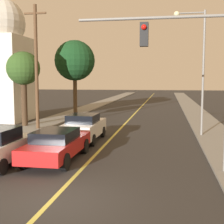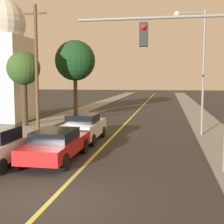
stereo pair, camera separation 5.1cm
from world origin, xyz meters
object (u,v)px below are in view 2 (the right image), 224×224
object	(u,v)px
car_near_lane_second	(84,127)
streetlamp_right	(197,57)
utility_pole_left	(36,65)
traffic_signal_mast	(190,61)
tree_left_far	(75,61)
tree_left_near	(24,70)
domed_building_left	(2,59)
car_near_lane_front	(57,144)

from	to	relation	value
car_near_lane_second	streetlamp_right	world-z (taller)	streetlamp_right
streetlamp_right	utility_pole_left	world-z (taller)	utility_pole_left
traffic_signal_mast	tree_left_far	distance (m)	22.03
tree_left_near	car_near_lane_second	bearing A→B (deg)	-37.38
utility_pole_left	streetlamp_right	bearing A→B (deg)	-4.02
tree_left_far	domed_building_left	distance (m)	7.93
car_near_lane_second	tree_left_far	distance (m)	15.60
car_near_lane_front	tree_left_near	bearing A→B (deg)	122.95
car_near_lane_second	streetlamp_right	xyz separation A→B (m)	(6.52, 2.58, 4.18)
tree_left_far	domed_building_left	size ratio (longest dim) A/B	0.71
streetlamp_right	domed_building_left	bearing A→B (deg)	162.20
car_near_lane_front	car_near_lane_second	xyz separation A→B (m)	(-0.00, 4.54, 0.07)
utility_pole_left	car_near_lane_front	bearing A→B (deg)	-61.33
car_near_lane_second	traffic_signal_mast	xyz separation A→B (m)	(5.60, -5.32, 3.47)
car_near_lane_front	domed_building_left	distance (m)	16.10
car_near_lane_second	utility_pole_left	world-z (taller)	utility_pole_left
traffic_signal_mast	tree_left_far	xyz separation A→B (m)	(-10.34, 19.41, 1.24)
traffic_signal_mast	tree_left_far	size ratio (longest dim) A/B	0.80
traffic_signal_mast	utility_pole_left	size ratio (longest dim) A/B	0.70
car_near_lane_second	traffic_signal_mast	world-z (taller)	traffic_signal_mast
car_near_lane_second	tree_left_near	world-z (taller)	tree_left_near
car_near_lane_front	tree_left_near	distance (m)	11.29
car_near_lane_front	traffic_signal_mast	world-z (taller)	traffic_signal_mast
tree_left_near	domed_building_left	xyz separation A→B (m)	(-3.59, 3.24, 1.00)
car_near_lane_front	domed_building_left	bearing A→B (deg)	127.60
car_near_lane_second	streetlamp_right	size ratio (longest dim) A/B	0.57
car_near_lane_second	utility_pole_left	bearing A→B (deg)	142.21
tree_left_near	tree_left_far	distance (m)	9.78
utility_pole_left	domed_building_left	distance (m)	6.75
traffic_signal_mast	tree_left_far	bearing A→B (deg)	118.04
traffic_signal_mast	domed_building_left	bearing A→B (deg)	139.09
streetlamp_right	domed_building_left	world-z (taller)	domed_building_left
car_near_lane_second	streetlamp_right	distance (m)	8.16
traffic_signal_mast	utility_pole_left	bearing A→B (deg)	138.84
traffic_signal_mast	tree_left_near	size ratio (longest dim) A/B	1.09
car_near_lane_second	car_near_lane_front	bearing A→B (deg)	-90.00
utility_pole_left	domed_building_left	world-z (taller)	domed_building_left
domed_building_left	car_near_lane_front	bearing A→B (deg)	-52.40
streetlamp_right	car_near_lane_second	bearing A→B (deg)	-158.40
tree_left_near	tree_left_far	bearing A→B (deg)	83.60
car_near_lane_front	utility_pole_left	bearing A→B (deg)	118.67
traffic_signal_mast	tree_left_near	bearing A→B (deg)	139.46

